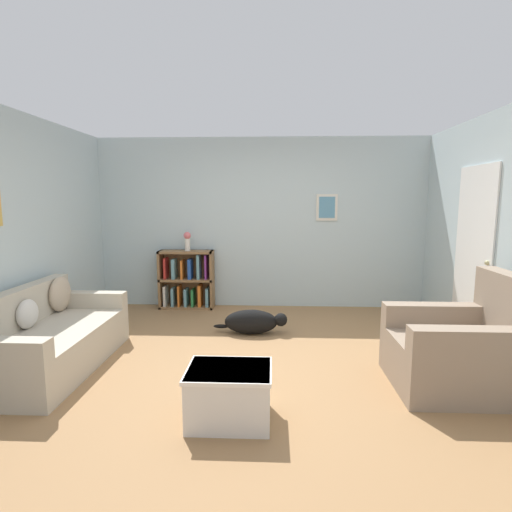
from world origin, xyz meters
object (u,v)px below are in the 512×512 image
Objects in this scene: recliner_chair at (463,350)px; dog at (253,322)px; bookshelf at (187,281)px; coffee_table at (229,393)px; vase at (187,240)px; couch at (47,339)px.

recliner_chair is 2.37m from dog.
coffee_table is at bearing -72.50° from bookshelf.
recliner_chair is at bearing -34.82° from dog.
recliner_chair is 3.75× the size of vase.
bookshelf is (0.91, 2.29, 0.13)m from couch.
dog is 3.25× the size of vase.
bookshelf is 0.63m from vase.
couch is at bearing -111.73° from bookshelf.
dog is (0.08, 1.99, -0.07)m from coffee_table.
couch is 2.11m from coffee_table.
bookshelf is at bearing 142.25° from vase.
couch is 1.89× the size of dog.
bookshelf is at bearing 107.50° from coffee_table.
bookshelf is at bearing 68.27° from couch.
vase is (-0.98, 3.16, 0.83)m from coffee_table.
couch is at bearing -151.00° from dog.
vase is at bearing 139.93° from recliner_chair.
recliner_chair is 1.69× the size of coffee_table.
vase is at bearing 67.68° from couch.
vase reaches higher than couch.
recliner_chair is 1.15× the size of dog.
coffee_table is (1.00, -3.18, -0.20)m from bookshelf.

